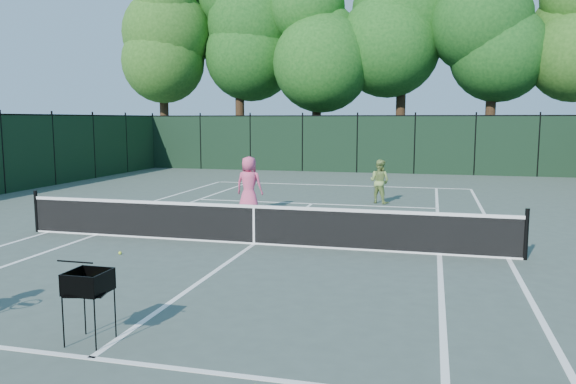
% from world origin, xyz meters
% --- Properties ---
extents(ground, '(90.00, 90.00, 0.00)m').
position_xyz_m(ground, '(0.00, 0.00, 0.00)').
color(ground, '#404E45').
rests_on(ground, ground).
extents(sideline_doubles_left, '(0.10, 23.77, 0.01)m').
position_xyz_m(sideline_doubles_left, '(-5.49, 0.00, 0.00)').
color(sideline_doubles_left, white).
rests_on(sideline_doubles_left, ground).
extents(sideline_doubles_right, '(0.10, 23.77, 0.01)m').
position_xyz_m(sideline_doubles_right, '(5.49, 0.00, 0.00)').
color(sideline_doubles_right, white).
rests_on(sideline_doubles_right, ground).
extents(sideline_singles_left, '(0.10, 23.77, 0.01)m').
position_xyz_m(sideline_singles_left, '(-4.12, 0.00, 0.00)').
color(sideline_singles_left, white).
rests_on(sideline_singles_left, ground).
extents(sideline_singles_right, '(0.10, 23.77, 0.01)m').
position_xyz_m(sideline_singles_right, '(4.12, 0.00, 0.00)').
color(sideline_singles_right, white).
rests_on(sideline_singles_right, ground).
extents(baseline_far, '(10.97, 0.10, 0.01)m').
position_xyz_m(baseline_far, '(0.00, 11.88, 0.00)').
color(baseline_far, white).
rests_on(baseline_far, ground).
extents(service_line_near, '(8.23, 0.10, 0.01)m').
position_xyz_m(service_line_near, '(0.00, -6.40, 0.00)').
color(service_line_near, white).
rests_on(service_line_near, ground).
extents(service_line_far, '(8.23, 0.10, 0.01)m').
position_xyz_m(service_line_far, '(0.00, 6.40, 0.00)').
color(service_line_far, white).
rests_on(service_line_far, ground).
extents(center_service_line, '(0.10, 12.80, 0.01)m').
position_xyz_m(center_service_line, '(0.00, 0.00, 0.00)').
color(center_service_line, white).
rests_on(center_service_line, ground).
extents(tennis_net, '(11.69, 0.09, 1.06)m').
position_xyz_m(tennis_net, '(0.00, 0.00, 0.48)').
color(tennis_net, black).
rests_on(tennis_net, ground).
extents(fence_far, '(24.00, 0.05, 3.00)m').
position_xyz_m(fence_far, '(0.00, 18.00, 1.50)').
color(fence_far, black).
rests_on(fence_far, ground).
extents(tree_0, '(6.40, 6.40, 13.14)m').
position_xyz_m(tree_0, '(-13.00, 21.50, 8.16)').
color(tree_0, black).
rests_on(tree_0, ground).
extents(tree_1, '(6.80, 6.80, 13.98)m').
position_xyz_m(tree_1, '(-8.00, 22.00, 8.69)').
color(tree_1, black).
rests_on(tree_1, ground).
extents(tree_2, '(6.00, 6.00, 12.40)m').
position_xyz_m(tree_2, '(-3.00, 21.80, 7.73)').
color(tree_2, black).
rests_on(tree_2, ground).
extents(tree_3, '(7.00, 7.00, 14.45)m').
position_xyz_m(tree_3, '(2.00, 22.30, 9.01)').
color(tree_3, black).
rests_on(tree_3, ground).
extents(tree_4, '(6.20, 6.20, 12.97)m').
position_xyz_m(tree_4, '(7.00, 21.60, 8.14)').
color(tree_4, black).
rests_on(tree_4, ground).
extents(player_pink, '(0.88, 0.62, 1.72)m').
position_xyz_m(player_pink, '(-1.51, 4.22, 0.86)').
color(player_pink, '#E14F7C').
rests_on(player_pink, ground).
extents(player_green, '(0.89, 0.82, 1.49)m').
position_xyz_m(player_green, '(2.20, 7.11, 0.75)').
color(player_green, '#84A150').
rests_on(player_green, ground).
extents(ball_hopper, '(0.59, 0.59, 0.94)m').
position_xyz_m(ball_hopper, '(-0.28, -5.97, 0.79)').
color(ball_hopper, black).
rests_on(ball_hopper, ground).
extents(loose_ball_midcourt, '(0.07, 0.07, 0.07)m').
position_xyz_m(loose_ball_midcourt, '(-2.45, -1.65, 0.03)').
color(loose_ball_midcourt, '#C8EB30').
rests_on(loose_ball_midcourt, ground).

